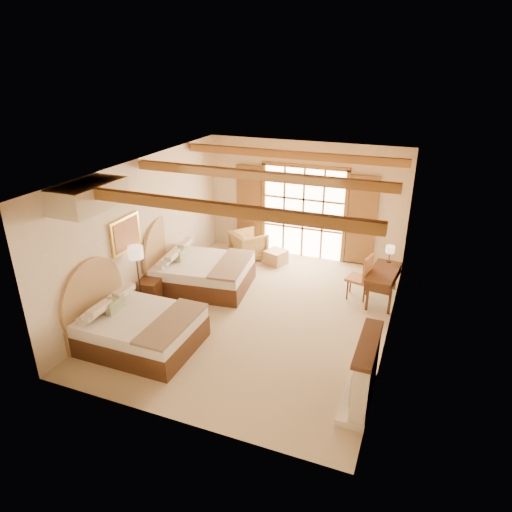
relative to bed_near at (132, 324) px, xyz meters
The scene contains 19 objects.
floor 2.74m from the bed_near, 46.96° to the left, with size 7.00×7.00×0.00m, color tan.
wall_back 5.89m from the bed_near, 71.39° to the left, with size 5.50×5.50×0.00m, color beige.
wall_left 2.46m from the bed_near, 114.66° to the left, with size 7.00×7.00×0.00m, color beige.
wall_right 5.13m from the bed_near, 23.26° to the left, with size 7.00×7.00×0.00m, color beige.
ceiling 3.86m from the bed_near, 46.96° to the left, with size 7.00×7.00×0.00m, color #B16936.
ceiling_beams 3.78m from the bed_near, 46.96° to the left, with size 5.39×4.60×0.18m, color #986524, non-canonical shape.
french_doors 5.78m from the bed_near, 71.20° to the left, with size 3.95×0.08×2.60m.
fireplace 4.44m from the bed_near, ahead, with size 0.46×1.40×1.16m.
painting 1.99m from the bed_near, 125.09° to the left, with size 0.06×0.95×0.75m.
canopy_valance 2.57m from the bed_near, behind, with size 0.70×1.40×0.45m, color beige.
bed_near is the anchor object (origin of this frame).
bed_far 2.68m from the bed_near, 90.85° to the left, with size 2.45×1.96×1.48m.
nightstand 1.66m from the bed_near, 112.40° to the left, with size 0.46×0.46×0.55m, color #442015.
floor_lamp 1.61m from the bed_near, 118.38° to the left, with size 0.32×0.32×1.50m.
armchair 4.72m from the bed_near, 83.81° to the left, with size 0.84×0.86×0.78m, color #A07E42.
ottoman 4.83m from the bed_near, 73.88° to the left, with size 0.51×0.51×0.37m, color tan.
desk 5.61m from the bed_near, 40.12° to the left, with size 0.71×1.40×0.73m.
desk_chair 5.15m from the bed_near, 42.88° to the left, with size 0.59×0.58×1.09m.
desk_lamp 6.04m from the bed_near, 43.88° to the left, with size 0.20×0.20×0.40m.
Camera 1 is at (3.15, -8.13, 5.17)m, focal length 32.00 mm.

